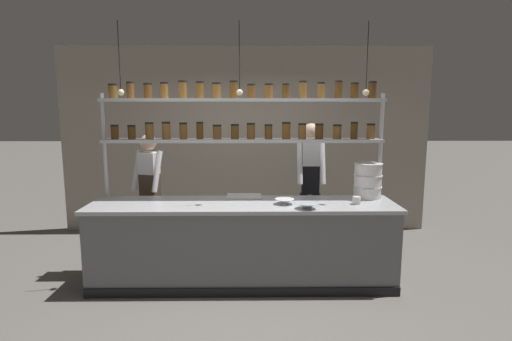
{
  "coord_description": "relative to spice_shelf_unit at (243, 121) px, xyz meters",
  "views": [
    {
      "loc": [
        0.09,
        -4.28,
        1.94
      ],
      "look_at": [
        0.15,
        0.2,
        1.25
      ],
      "focal_mm": 28.0,
      "sensor_mm": 36.0,
      "label": 1
    }
  ],
  "objects": [
    {
      "name": "serving_cup_front",
      "position": [
        1.23,
        -0.4,
        -0.84
      ],
      "size": [
        0.09,
        0.09,
        0.08
      ],
      "color": "silver",
      "rests_on": "prep_counter"
    },
    {
      "name": "spice_shelf_unit",
      "position": [
        0.0,
        0.0,
        0.0
      ],
      "size": [
        3.25,
        0.28,
        2.26
      ],
      "color": "#B7BABF",
      "rests_on": "ground_plane"
    },
    {
      "name": "cutting_board",
      "position": [
        0.01,
        -0.05,
        -0.87
      ],
      "size": [
        0.4,
        0.26,
        0.02
      ],
      "color": "silver",
      "rests_on": "prep_counter"
    },
    {
      "name": "pendant_light_row",
      "position": [
        0.0,
        -0.33,
        0.35
      ],
      "size": [
        2.65,
        0.07,
        0.76
      ],
      "color": "black"
    },
    {
      "name": "prep_counter",
      "position": [
        -0.0,
        -0.33,
        -1.34
      ],
      "size": [
        3.36,
        0.76,
        0.92
      ],
      "color": "slate",
      "rests_on": "ground_plane"
    },
    {
      "name": "prep_bowl_near_left",
      "position": [
        0.45,
        -0.39,
        -0.86
      ],
      "size": [
        0.21,
        0.21,
        0.06
      ],
      "color": "white",
      "rests_on": "prep_counter"
    },
    {
      "name": "back_wall",
      "position": [
        -0.0,
        1.71,
        -0.36
      ],
      "size": [
        5.76,
        0.12,
        2.89
      ],
      "primitive_type": "cube",
      "color": "#9E9384",
      "rests_on": "ground_plane"
    },
    {
      "name": "ground_plane",
      "position": [
        -0.0,
        -0.33,
        -1.8
      ],
      "size": [
        40.0,
        40.0,
        0.0
      ],
      "primitive_type": "plane",
      "color": "slate"
    },
    {
      "name": "chef_center",
      "position": [
        0.86,
        0.5,
        -0.78
      ],
      "size": [
        0.37,
        0.31,
        1.76
      ],
      "rotation": [
        0.0,
        0.0,
        -0.04
      ],
      "color": "black",
      "rests_on": "ground_plane"
    },
    {
      "name": "chef_left",
      "position": [
        -1.21,
        0.43,
        -0.87
      ],
      "size": [
        0.41,
        0.34,
        1.63
      ],
      "rotation": [
        0.0,
        0.0,
        -0.28
      ],
      "color": "black",
      "rests_on": "ground_plane"
    },
    {
      "name": "prep_bowl_center_front",
      "position": [
        0.67,
        -0.59,
        -0.85
      ],
      "size": [
        0.22,
        0.22,
        0.06
      ],
      "color": "#B2B7BC",
      "rests_on": "prep_counter"
    },
    {
      "name": "container_stack",
      "position": [
        1.44,
        -0.08,
        -0.68
      ],
      "size": [
        0.33,
        0.33,
        0.41
      ],
      "color": "white",
      "rests_on": "prep_counter"
    }
  ]
}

